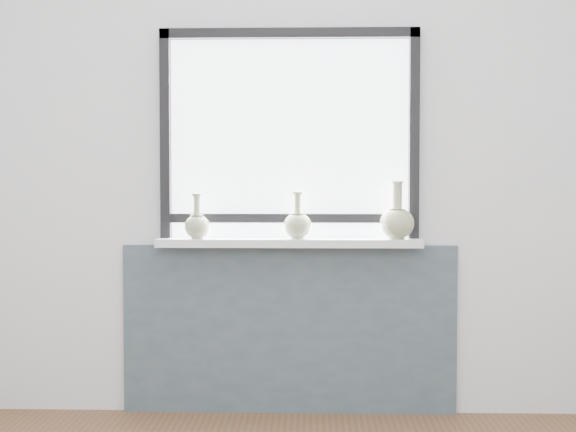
{
  "coord_description": "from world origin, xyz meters",
  "views": [
    {
      "loc": [
        0.11,
        -2.28,
        1.19
      ],
      "look_at": [
        0.0,
        1.55,
        1.02
      ],
      "focal_mm": 50.0,
      "sensor_mm": 36.0,
      "label": 1
    }
  ],
  "objects_px": {
    "vase_c": "(397,221)",
    "vase_b": "(298,224)",
    "vase_a": "(197,225)",
    "windowsill": "(289,243)"
  },
  "relations": [
    {
      "from": "windowsill",
      "to": "vase_b",
      "type": "xyz_separation_m",
      "value": [
        0.04,
        -0.01,
        0.09
      ]
    },
    {
      "from": "vase_a",
      "to": "vase_b",
      "type": "xyz_separation_m",
      "value": [
        0.5,
        0.01,
        0.0
      ]
    },
    {
      "from": "vase_a",
      "to": "vase_c",
      "type": "xyz_separation_m",
      "value": [
        0.99,
        -0.0,
        0.02
      ]
    },
    {
      "from": "vase_c",
      "to": "vase_b",
      "type": "bearing_deg",
      "value": 178.04
    },
    {
      "from": "windowsill",
      "to": "vase_a",
      "type": "xyz_separation_m",
      "value": [
        -0.46,
        -0.02,
        0.09
      ]
    },
    {
      "from": "windowsill",
      "to": "vase_c",
      "type": "xyz_separation_m",
      "value": [
        0.53,
        -0.03,
        0.11
      ]
    },
    {
      "from": "vase_b",
      "to": "windowsill",
      "type": "bearing_deg",
      "value": 168.29
    },
    {
      "from": "windowsill",
      "to": "vase_b",
      "type": "distance_m",
      "value": 0.1
    },
    {
      "from": "windowsill",
      "to": "vase_c",
      "type": "relative_size",
      "value": 4.6
    },
    {
      "from": "vase_b",
      "to": "vase_c",
      "type": "xyz_separation_m",
      "value": [
        0.49,
        -0.02,
        0.02
      ]
    }
  ]
}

